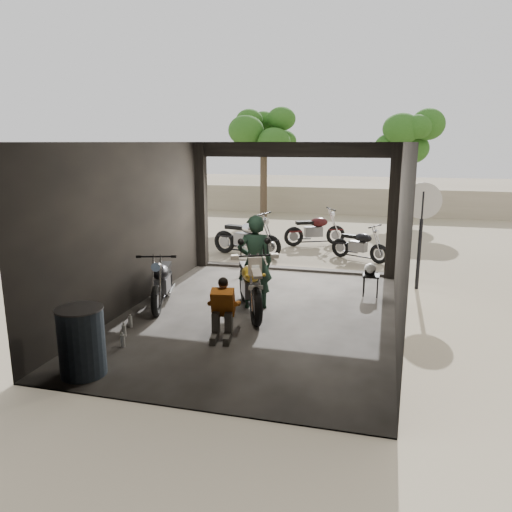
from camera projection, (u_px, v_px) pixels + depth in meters
The scene contains 16 objects.
ground at pixel (258, 316), 9.40m from camera, with size 80.00×80.00×0.00m, color #7A6D56.
garage at pixel (265, 244), 9.63m from camera, with size 7.00×7.13×3.20m.
boundary_wall at pixel (336, 201), 22.46m from camera, with size 18.00×0.30×1.20m, color gray.
tree_left at pixel (264, 123), 21.04m from camera, with size 2.20×2.20×5.60m.
tree_right at pixel (405, 133), 21.10m from camera, with size 2.20×2.20×5.00m.
main_bike at pixel (250, 280), 9.43m from camera, with size 0.80×1.94×1.29m, color beige, non-canonical shape.
left_bike at pixel (162, 278), 9.89m from camera, with size 0.69×1.68×1.14m, color black, non-canonical shape.
outside_bike_a at pixel (247, 234), 14.22m from camera, with size 0.78×1.88×1.27m, color black, non-canonical shape.
outside_bike_b at pixel (315, 227), 15.64m from camera, with size 0.71×1.74×1.17m, color #3A0E0F, non-canonical shape.
outside_bike_c at pixel (360, 242), 13.68m from camera, with size 0.62×1.52×1.03m, color black, non-canonical shape.
rider at pixel (255, 262), 9.63m from camera, with size 0.68×0.44×1.86m, color black.
mechanic at pixel (222, 311), 8.18m from camera, with size 0.50×0.68×0.99m, color #B75F18, non-canonical shape.
stool at pixel (371, 278), 10.51m from camera, with size 0.34×0.34×0.47m.
helmet at pixel (370, 269), 10.49m from camera, with size 0.25×0.27×0.24m, color silver.
oil_drum at pixel (82, 343), 6.90m from camera, with size 0.63×0.63×0.98m, color #38495E.
sign_post at pixel (422, 218), 10.77m from camera, with size 0.79×0.08×2.37m.
Camera 1 is at (2.24, -8.62, 3.20)m, focal length 35.00 mm.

